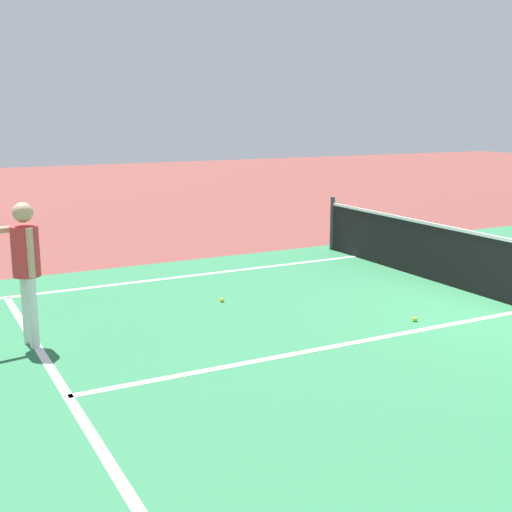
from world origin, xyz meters
TOP-DOWN VIEW (x-y plane):
  - line_sideline_left at (-4.11, -5.95)m, footprint 0.10×11.89m
  - line_service_near at (0.00, -6.40)m, footprint 8.22×0.10m
  - line_center_service at (0.00, -3.20)m, footprint 0.10×6.40m
  - player_near at (-1.72, -6.47)m, footprint 0.41×1.24m
  - tennis_ball_near_net at (-0.33, -1.75)m, footprint 0.07×0.07m
  - tennis_ball_mid_court at (-2.39, -3.63)m, footprint 0.07×0.07m

SIDE VIEW (x-z plane):
  - line_sideline_left at x=-4.11m, z-range 0.00..0.01m
  - line_service_near at x=0.00m, z-range 0.00..0.01m
  - line_center_service at x=0.00m, z-range 0.00..0.01m
  - tennis_ball_near_net at x=-0.33m, z-range 0.00..0.07m
  - tennis_ball_mid_court at x=-2.39m, z-range 0.00..0.07m
  - player_near at x=-1.72m, z-range 0.22..1.94m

